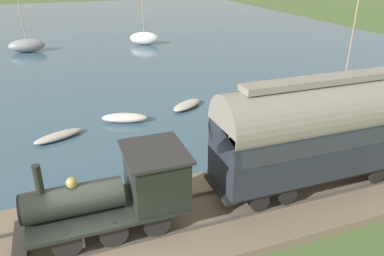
# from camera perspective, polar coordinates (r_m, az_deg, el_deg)

# --- Properties ---
(harbor_water) EXTENTS (80.00, 80.00, 0.01)m
(harbor_water) POSITION_cam_1_polar(r_m,az_deg,el_deg) (54.36, -20.09, 13.42)
(harbor_water) COLOR #38566B
(harbor_water) RESTS_ON ground
(rail_embankment) EXTENTS (5.15, 56.00, 0.48)m
(rail_embankment) POSITION_cam_1_polar(r_m,az_deg,el_deg) (13.90, -14.52, -15.98)
(rail_embankment) COLOR #756651
(rail_embankment) RESTS_ON ground
(steam_locomotive) EXTENTS (2.47, 5.80, 2.90)m
(steam_locomotive) POSITION_cam_1_polar(r_m,az_deg,el_deg) (12.90, -10.19, -8.89)
(steam_locomotive) COLOR black
(steam_locomotive) RESTS_ON rail_embankment
(passenger_coach) EXTENTS (2.37, 9.54, 4.59)m
(passenger_coach) POSITION_cam_1_polar(r_m,az_deg,el_deg) (15.61, 19.88, 0.20)
(passenger_coach) COLOR black
(passenger_coach) RESTS_ON rail_embankment
(sailboat_blue) EXTENTS (2.74, 5.04, 9.65)m
(sailboat_blue) POSITION_cam_1_polar(r_m,az_deg,el_deg) (28.42, 22.04, 5.65)
(sailboat_blue) COLOR #335199
(sailboat_blue) RESTS_ON harbor_water
(sailboat_gray) EXTENTS (1.84, 3.70, 7.32)m
(sailboat_gray) POSITION_cam_1_polar(r_m,az_deg,el_deg) (43.89, -23.87, 11.46)
(sailboat_gray) COLOR gray
(sailboat_gray) RESTS_ON harbor_water
(sailboat_white) EXTENTS (2.66, 3.62, 8.29)m
(sailboat_white) POSITION_cam_1_polar(r_m,az_deg,el_deg) (44.29, -7.27, 13.46)
(sailboat_white) COLOR white
(sailboat_white) RESTS_ON harbor_water
(rowboat_mid_harbor) EXTENTS (2.32, 2.72, 0.38)m
(rowboat_mid_harbor) POSITION_cam_1_polar(r_m,az_deg,el_deg) (24.75, -0.78, 3.53)
(rowboat_mid_harbor) COLOR #B7B2A3
(rowboat_mid_harbor) RESTS_ON harbor_water
(rowboat_near_shore) EXTENTS (2.11, 1.78, 0.54)m
(rowboat_near_shore) POSITION_cam_1_polar(r_m,az_deg,el_deg) (21.36, 11.73, -0.28)
(rowboat_near_shore) COLOR beige
(rowboat_near_shore) RESTS_ON harbor_water
(rowboat_off_pier) EXTENTS (1.70, 2.87, 0.56)m
(rowboat_off_pier) POSITION_cam_1_polar(r_m,az_deg,el_deg) (22.84, -10.22, 1.54)
(rowboat_off_pier) COLOR beige
(rowboat_off_pier) RESTS_ON harbor_water
(rowboat_far_out) EXTENTS (1.83, 2.82, 0.36)m
(rowboat_far_out) POSITION_cam_1_polar(r_m,az_deg,el_deg) (21.67, -19.71, -1.16)
(rowboat_far_out) COLOR #B7B2A3
(rowboat_far_out) RESTS_ON harbor_water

